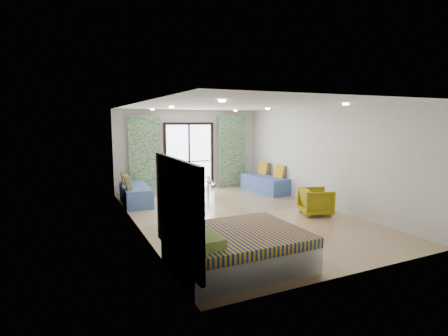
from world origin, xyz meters
name	(u,v)px	position (x,y,z in m)	size (l,w,h in m)	color
floor	(239,215)	(0.00, 0.00, 0.00)	(5.00, 7.50, 0.01)	#957858
ceiling	(240,105)	(0.00, 0.00, 2.70)	(5.00, 7.50, 0.01)	silver
wall_back	(189,150)	(0.00, 3.75, 1.35)	(5.00, 0.01, 2.70)	silver
wall_front	(357,188)	(0.00, -3.75, 1.35)	(5.00, 0.01, 2.70)	silver
wall_left	(137,167)	(-2.50, 0.00, 1.35)	(0.01, 7.50, 2.70)	silver
wall_right	(320,157)	(2.50, 0.00, 1.35)	(0.01, 7.50, 2.70)	silver
balcony_door	(189,153)	(0.00, 3.72, 1.26)	(1.76, 0.08, 2.28)	black
balcony_rail	(189,162)	(0.00, 3.73, 0.95)	(1.52, 0.03, 0.04)	#595451
curtain_left	(145,155)	(-1.55, 3.57, 1.25)	(1.00, 0.10, 2.50)	silver
curtain_right	(232,152)	(1.55, 3.57, 1.25)	(1.00, 0.10, 2.50)	silver
downlight_a	(222,101)	(-1.40, -2.00, 2.67)	(0.12, 0.12, 0.02)	#FFE0B2
downlight_b	(346,104)	(1.40, -2.00, 2.67)	(0.12, 0.12, 0.02)	#FFE0B2
downlight_c	(172,107)	(-1.40, 1.00, 2.67)	(0.12, 0.12, 0.02)	#FFE0B2
downlight_d	(268,109)	(1.40, 1.00, 2.67)	(0.12, 0.12, 0.02)	#FFE0B2
downlight_e	(152,110)	(-1.40, 3.00, 2.67)	(0.12, 0.12, 0.02)	#FFE0B2
downlight_f	(235,111)	(1.40, 3.00, 2.67)	(0.12, 0.12, 0.02)	#FFE0B2
headboard	(177,209)	(-2.46, -2.70, 1.05)	(0.06, 2.10, 1.50)	black
switch_plate	(155,193)	(-2.47, -1.45, 1.05)	(0.02, 0.10, 0.10)	silver
bed	(236,248)	(-1.48, -2.70, 0.30)	(2.09, 1.70, 0.72)	silver
daybed_left	(135,194)	(-2.12, 2.37, 0.28)	(0.80, 1.86, 0.90)	#415E9D
daybed_right	(265,183)	(2.12, 2.20, 0.29)	(0.87, 1.93, 0.93)	#415E9D
coffee_table	(208,185)	(0.18, 2.48, 0.32)	(0.73, 0.73, 0.63)	silver
vase	(210,181)	(0.23, 2.48, 0.46)	(0.20, 0.21, 0.20)	white
armchair	(316,200)	(1.75, -0.78, 0.37)	(0.72, 0.67, 0.74)	olive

